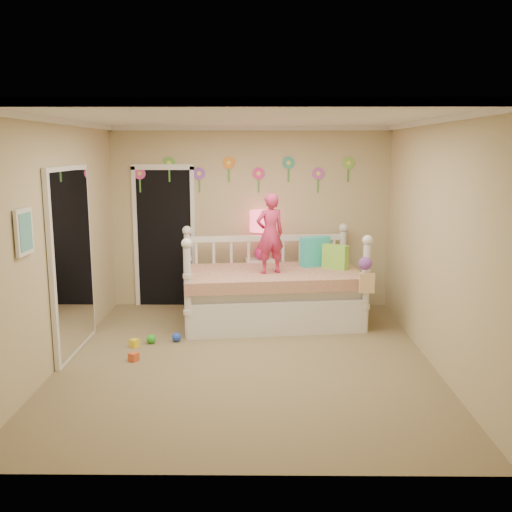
{
  "coord_description": "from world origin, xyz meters",
  "views": [
    {
      "loc": [
        0.16,
        -5.92,
        2.28
      ],
      "look_at": [
        0.1,
        0.6,
        1.05
      ],
      "focal_mm": 39.8,
      "sensor_mm": 36.0,
      "label": 1
    }
  ],
  "objects_px": {
    "daybed": "(272,276)",
    "nightstand": "(261,284)",
    "table_lamp": "(261,227)",
    "child": "(270,234)"
  },
  "relations": [
    {
      "from": "child",
      "to": "nightstand",
      "type": "distance_m",
      "value": 1.2
    },
    {
      "from": "daybed",
      "to": "nightstand",
      "type": "height_order",
      "value": "daybed"
    },
    {
      "from": "nightstand",
      "to": "daybed",
      "type": "bearing_deg",
      "value": -84.47
    },
    {
      "from": "child",
      "to": "table_lamp",
      "type": "height_order",
      "value": "child"
    },
    {
      "from": "table_lamp",
      "to": "nightstand",
      "type": "bearing_deg",
      "value": 0.0
    },
    {
      "from": "table_lamp",
      "to": "child",
      "type": "bearing_deg",
      "value": -82.14
    },
    {
      "from": "nightstand",
      "to": "table_lamp",
      "type": "xyz_separation_m",
      "value": [
        0.0,
        0.0,
        0.83
      ]
    },
    {
      "from": "daybed",
      "to": "nightstand",
      "type": "bearing_deg",
      "value": 94.66
    },
    {
      "from": "nightstand",
      "to": "table_lamp",
      "type": "relative_size",
      "value": 1.03
    },
    {
      "from": "child",
      "to": "table_lamp",
      "type": "distance_m",
      "value": 0.84
    }
  ]
}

